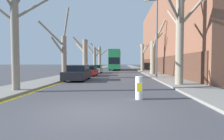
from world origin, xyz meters
The scene contains 19 objects.
ground_plane centered at (0.00, 0.00, 0.00)m, with size 300.00×300.00×0.00m, color #424247.
sidewalk_left centered at (-5.59, 50.00, 0.06)m, with size 2.68×120.00×0.12m, color gray.
sidewalk_right centered at (5.59, 50.00, 0.06)m, with size 2.68×120.00×0.12m, color gray.
building_facade_right centered at (11.92, 24.82, 6.44)m, with size 10.08×37.13×12.90m.
kerb_line_stripe centered at (-4.07, 50.00, 0.00)m, with size 0.24×120.00×0.01m, color yellow.
street_tree_left_0 centered at (-5.11, 3.90, 3.70)m, with size 4.26×3.16×6.99m.
street_tree_left_1 centered at (-5.42, 12.99, 2.81)m, with size 2.91×2.64×7.36m.
street_tree_left_2 centered at (-5.25, 23.35, 3.09)m, with size 2.47×2.65×5.98m.
street_tree_left_3 centered at (-5.13, 33.29, 2.90)m, with size 3.08×2.91×6.05m.
street_tree_left_4 centered at (-5.13, 42.57, 3.42)m, with size 4.43×3.75×7.08m.
street_tree_right_0 centered at (5.12, 6.97, 3.92)m, with size 3.03×3.96×8.27m.
street_tree_right_1 centered at (5.39, 18.64, 2.82)m, with size 1.92×1.81×7.35m.
street_tree_right_2 centered at (5.11, 28.91, 2.94)m, with size 1.42×3.29×5.55m.
double_decker_bus centered at (-0.52, 34.98, 2.51)m, with size 2.45×11.27×4.45m.
parked_car_0 centered at (-3.16, 10.62, 0.68)m, with size 1.88×4.42×1.44m.
parked_car_1 centered at (-3.16, 16.51, 0.62)m, with size 1.77×4.15×1.29m.
parked_car_2 centered at (-3.16, 22.35, 0.63)m, with size 1.74×4.16×1.31m.
lamp_post centered at (4.55, 12.89, 4.62)m, with size 1.40×0.20×8.32m.
traffic_bollard centered at (1.76, 2.22, 0.52)m, with size 0.32×0.33×1.05m.
Camera 1 is at (0.97, -5.71, 1.67)m, focal length 28.00 mm.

